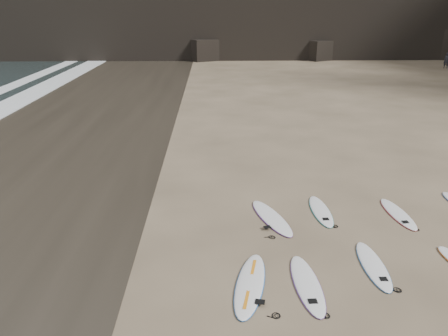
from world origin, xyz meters
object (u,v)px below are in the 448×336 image
(surfboard_5, at_px, (271,217))
(surfboard_6, at_px, (321,211))
(surfboard_0, at_px, (250,284))
(surfboard_7, at_px, (398,213))
(surfboard_1, at_px, (307,284))
(surfboard_2, at_px, (373,265))
(person_a, at_px, (447,60))

(surfboard_5, relative_size, surfboard_6, 1.14)
(surfboard_0, height_order, surfboard_7, surfboard_0)
(surfboard_1, height_order, surfboard_5, surfboard_5)
(surfboard_2, height_order, surfboard_6, same)
(surfboard_0, relative_size, person_a, 1.67)
(surfboard_1, xyz_separation_m, surfboard_7, (3.74, 3.70, -0.00))
(surfboard_1, bearing_deg, surfboard_5, 94.76)
(surfboard_1, relative_size, surfboard_7, 1.09)
(surfboard_0, distance_m, surfboard_7, 6.30)
(surfboard_0, distance_m, surfboard_5, 3.63)
(person_a, bearing_deg, surfboard_7, -84.44)
(surfboard_5, bearing_deg, surfboard_0, -123.12)
(surfboard_0, height_order, surfboard_5, surfboard_0)
(surfboard_0, distance_m, surfboard_6, 4.75)
(surfboard_7, bearing_deg, surfboard_1, -138.59)
(surfboard_5, bearing_deg, surfboard_1, -100.93)
(surfboard_1, bearing_deg, surfboard_6, 70.34)
(surfboard_5, bearing_deg, person_a, 38.48)
(surfboard_2, distance_m, surfboard_7, 3.47)
(surfboard_1, bearing_deg, surfboard_7, 42.93)
(surfboard_1, distance_m, surfboard_5, 3.56)
(surfboard_1, xyz_separation_m, surfboard_6, (1.29, 3.97, -0.00))
(surfboard_5, bearing_deg, surfboard_2, -67.84)
(surfboard_1, height_order, person_a, person_a)
(surfboard_6, height_order, person_a, person_a)
(person_a, bearing_deg, surfboard_0, -87.90)
(surfboard_2, xyz_separation_m, surfboard_5, (-2.29, 2.77, 0.01))
(surfboard_7, relative_size, person_a, 1.43)
(surfboard_6, bearing_deg, surfboard_5, -165.73)
(surfboard_0, xyz_separation_m, surfboard_2, (3.28, 0.72, -0.01))
(surfboard_6, bearing_deg, person_a, 57.28)
(surfboard_5, distance_m, surfboard_7, 4.15)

